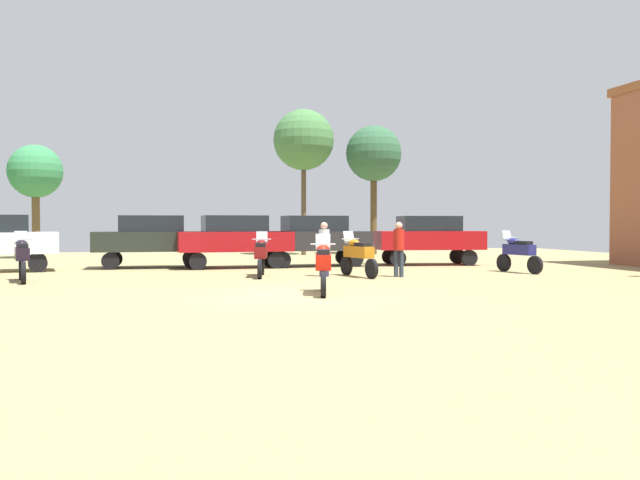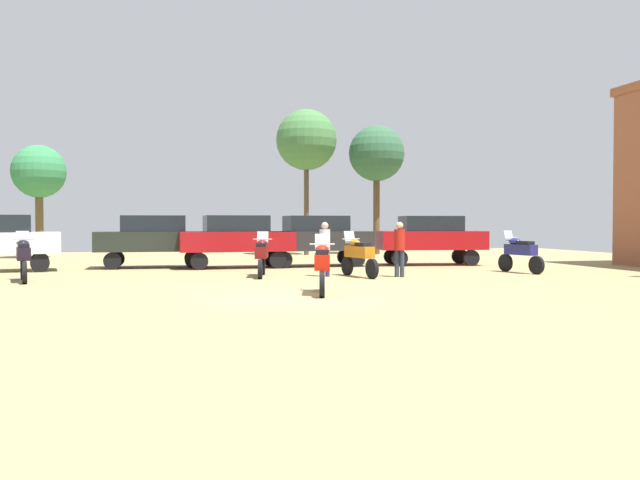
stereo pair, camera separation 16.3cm
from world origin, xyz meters
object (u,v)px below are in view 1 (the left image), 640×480
(car_4, at_px, (429,236))
(motorcycle_1, at_px, (261,255))
(motorcycle_3, at_px, (22,257))
(person_3, at_px, (399,245))
(tree_4, at_px, (35,173))
(tree_3, at_px, (304,141))
(motorcycle_2, at_px, (518,252))
(person_2, at_px, (324,245))
(car_1, at_px, (152,237))
(tree_5, at_px, (374,155))
(motorcycle_5, at_px, (323,265))
(motorcycle_4, at_px, (358,254))
(car_2, at_px, (314,237))
(car_3, at_px, (234,237))

(car_4, bearing_deg, motorcycle_1, 126.34)
(motorcycle_3, distance_m, person_3, 11.30)
(car_4, xyz_separation_m, tree_4, (-16.51, 9.28, 2.99))
(car_4, relative_size, tree_3, 0.57)
(motorcycle_2, distance_m, person_2, 6.92)
(motorcycle_2, height_order, car_1, car_1)
(tree_4, bearing_deg, tree_3, 1.14)
(motorcycle_3, height_order, tree_5, tree_5)
(motorcycle_5, xyz_separation_m, tree_4, (-9.62, 18.91, 3.46))
(motorcycle_3, relative_size, motorcycle_5, 1.09)
(motorcycle_1, height_order, motorcycle_4, motorcycle_4)
(car_2, relative_size, tree_4, 0.79)
(motorcycle_1, height_order, car_3, car_3)
(tree_3, bearing_deg, car_4, -71.85)
(motorcycle_1, distance_m, car_4, 8.68)
(motorcycle_5, height_order, car_3, car_3)
(car_3, xyz_separation_m, person_2, (2.33, -4.73, -0.15))
(motorcycle_4, xyz_separation_m, motorcycle_5, (-2.32, -4.62, -0.01))
(motorcycle_2, distance_m, car_1, 13.51)
(car_1, height_order, tree_4, tree_4)
(motorcycle_5, height_order, tree_3, tree_3)
(tree_4, bearing_deg, car_2, -37.43)
(car_1, relative_size, tree_3, 0.55)
(tree_4, bearing_deg, tree_5, 0.82)
(tree_5, bearing_deg, tree_3, 179.72)
(motorcycle_2, height_order, tree_3, tree_3)
(car_3, distance_m, person_3, 7.13)
(person_2, bearing_deg, car_2, -72.83)
(motorcycle_3, bearing_deg, motorcycle_2, -13.77)
(motorcycle_4, bearing_deg, motorcycle_5, -129.30)
(car_4, bearing_deg, person_3, 155.31)
(motorcycle_4, height_order, car_3, car_3)
(motorcycle_2, bearing_deg, person_2, 166.46)
(car_1, height_order, car_2, same)
(person_2, height_order, tree_3, tree_3)
(motorcycle_3, relative_size, person_3, 1.28)
(tree_5, bearing_deg, car_1, -143.93)
(person_2, relative_size, person_3, 1.00)
(motorcycle_5, bearing_deg, person_3, 63.90)
(motorcycle_5, xyz_separation_m, car_4, (6.89, 9.63, 0.46))
(tree_4, bearing_deg, car_3, -46.94)
(person_2, distance_m, person_3, 2.37)
(tree_3, height_order, tree_5, tree_3)
(car_4, bearing_deg, person_2, 136.83)
(car_3, distance_m, tree_5, 13.58)
(motorcycle_3, height_order, car_1, car_1)
(motorcycle_3, relative_size, car_2, 0.51)
(motorcycle_2, relative_size, motorcycle_5, 1.00)
(motorcycle_3, xyz_separation_m, car_1, (3.62, 5.29, 0.44))
(motorcycle_2, height_order, car_4, car_4)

